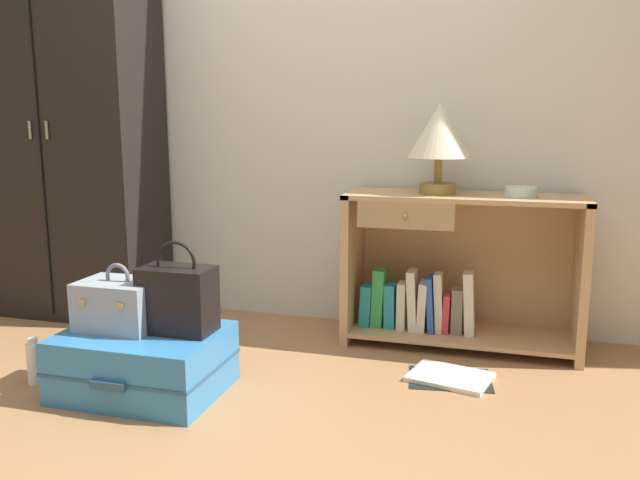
{
  "coord_description": "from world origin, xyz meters",
  "views": [
    {
      "loc": [
        0.97,
        -1.79,
        1.06
      ],
      "look_at": [
        0.21,
        0.83,
        0.55
      ],
      "focal_mm": 36.29,
      "sensor_mm": 36.0,
      "label": 1
    }
  ],
  "objects": [
    {
      "name": "open_book_on_floor",
      "position": [
        0.79,
        0.79,
        0.01
      ],
      "size": [
        0.37,
        0.3,
        0.02
      ],
      "color": "white",
      "rests_on": "ground_plane"
    },
    {
      "name": "table_lamp",
      "position": [
        0.67,
        1.22,
        0.99
      ],
      "size": [
        0.29,
        0.29,
        0.41
      ],
      "color": "olive",
      "rests_on": "bookshelf"
    },
    {
      "name": "ground_plane",
      "position": [
        0.0,
        0.0,
        0.0
      ],
      "size": [
        9.0,
        9.0,
        0.0
      ],
      "primitive_type": "plane",
      "color": "#9E7047"
    },
    {
      "name": "train_case",
      "position": [
        -0.47,
        0.34,
        0.35
      ],
      "size": [
        0.3,
        0.23,
        0.26
      ],
      "color": "#8E99A3",
      "rests_on": "suitcase_large"
    },
    {
      "name": "wardrobe",
      "position": [
        -1.3,
        1.2,
        1.01
      ],
      "size": [
        0.93,
        0.47,
        2.01
      ],
      "color": "black",
      "rests_on": "ground_plane"
    },
    {
      "name": "handbag",
      "position": [
        -0.23,
        0.37,
        0.38
      ],
      "size": [
        0.28,
        0.17,
        0.36
      ],
      "color": "black",
      "rests_on": "suitcase_large"
    },
    {
      "name": "back_wall",
      "position": [
        0.0,
        1.5,
        1.3
      ],
      "size": [
        6.4,
        0.1,
        2.6
      ],
      "primitive_type": "cube",
      "color": "beige",
      "rests_on": "ground_plane"
    },
    {
      "name": "bottle",
      "position": [
        -0.83,
        0.28,
        0.09
      ],
      "size": [
        0.06,
        0.06,
        0.19
      ],
      "color": "white",
      "rests_on": "ground_plane"
    },
    {
      "name": "bowl",
      "position": [
        1.03,
        1.21,
        0.74
      ],
      "size": [
        0.14,
        0.14,
        0.05
      ],
      "primitive_type": "cylinder",
      "color": "silver",
      "rests_on": "bookshelf"
    },
    {
      "name": "bookshelf",
      "position": [
        0.75,
        1.25,
        0.35
      ],
      "size": [
        1.08,
        0.39,
        0.72
      ],
      "color": "tan",
      "rests_on": "ground_plane"
    },
    {
      "name": "suitcase_large",
      "position": [
        -0.36,
        0.33,
        0.12
      ],
      "size": [
        0.62,
        0.49,
        0.25
      ],
      "color": "teal",
      "rests_on": "ground_plane"
    }
  ]
}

